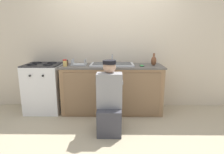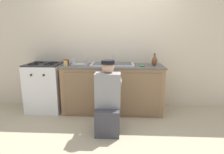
# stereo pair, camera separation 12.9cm
# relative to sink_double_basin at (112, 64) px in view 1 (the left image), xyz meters

# --- Properties ---
(ground_plane) EXTENTS (12.00, 12.00, 0.00)m
(ground_plane) POSITION_rel_sink_double_basin_xyz_m (0.00, -0.30, -0.93)
(ground_plane) COLOR tan
(back_wall) EXTENTS (6.00, 0.10, 2.50)m
(back_wall) POSITION_rel_sink_double_basin_xyz_m (0.00, 0.35, 0.32)
(back_wall) COLOR beige
(back_wall) RESTS_ON ground_plane
(counter_cabinet) EXTENTS (1.86, 0.62, 0.88)m
(counter_cabinet) POSITION_rel_sink_double_basin_xyz_m (0.00, -0.01, -0.49)
(counter_cabinet) COLOR #997551
(counter_cabinet) RESTS_ON ground_plane
(countertop) EXTENTS (1.90, 0.62, 0.03)m
(countertop) POSITION_rel_sink_double_basin_xyz_m (0.00, -0.00, -0.03)
(countertop) COLOR #5B5651
(countertop) RESTS_ON counter_cabinet
(sink_double_basin) EXTENTS (0.80, 0.44, 0.19)m
(sink_double_basin) POSITION_rel_sink_double_basin_xyz_m (0.00, 0.00, 0.00)
(sink_double_basin) COLOR silver
(sink_double_basin) RESTS_ON countertop
(stove_range) EXTENTS (0.65, 0.62, 0.95)m
(stove_range) POSITION_rel_sink_double_basin_xyz_m (-1.32, -0.00, -0.46)
(stove_range) COLOR white
(stove_range) RESTS_ON ground_plane
(plumber_person) EXTENTS (0.42, 0.61, 1.10)m
(plumber_person) POSITION_rel_sink_double_basin_xyz_m (-0.03, -0.81, -0.47)
(plumber_person) COLOR #3F3F47
(plumber_person) RESTS_ON ground_plane
(vase_decorative) EXTENTS (0.10, 0.10, 0.23)m
(vase_decorative) POSITION_rel_sink_double_basin_xyz_m (0.77, -0.03, 0.07)
(vase_decorative) COLOR brown
(vase_decorative) RESTS_ON countertop
(spice_bottle_pepper) EXTENTS (0.04, 0.04, 0.10)m
(spice_bottle_pepper) POSITION_rel_sink_double_basin_xyz_m (-0.84, -0.03, 0.03)
(spice_bottle_pepper) COLOR #513823
(spice_bottle_pepper) RESTS_ON countertop
(dish_rack_tray) EXTENTS (0.28, 0.22, 0.11)m
(dish_rack_tray) POSITION_rel_sink_double_basin_xyz_m (-0.63, 0.03, 0.01)
(dish_rack_tray) COLOR #B2B7BC
(dish_rack_tray) RESTS_ON countertop
(condiment_jar) EXTENTS (0.07, 0.07, 0.13)m
(condiment_jar) POSITION_rel_sink_double_basin_xyz_m (-0.85, -0.16, 0.05)
(condiment_jar) COLOR #DBB760
(condiment_jar) RESTS_ON countertop
(cell_phone) EXTENTS (0.07, 0.14, 0.01)m
(cell_phone) POSITION_rel_sink_double_basin_xyz_m (0.55, -0.09, -0.01)
(cell_phone) COLOR black
(cell_phone) RESTS_ON countertop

